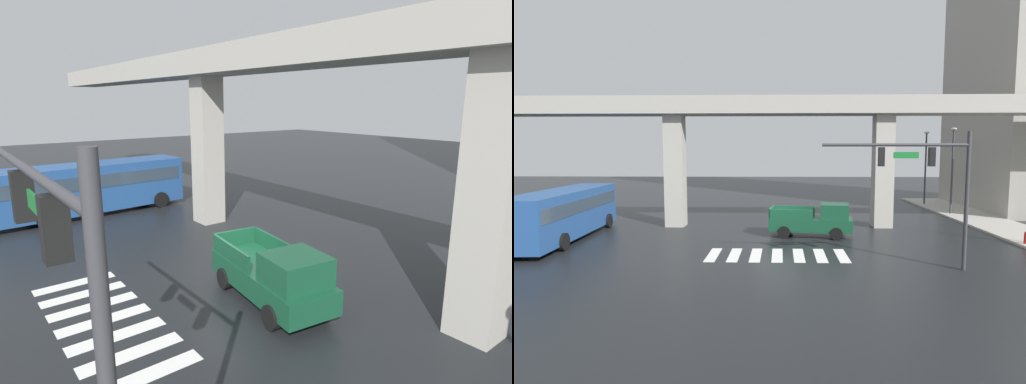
# 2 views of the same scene
# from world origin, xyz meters

# --- Properties ---
(ground_plane) EXTENTS (120.00, 120.00, 0.00)m
(ground_plane) POSITION_xyz_m (0.00, 0.00, 0.00)
(ground_plane) COLOR black
(crosswalk_stripes) EXTENTS (7.15, 2.80, 0.01)m
(crosswalk_stripes) POSITION_xyz_m (-0.00, -4.69, 0.01)
(crosswalk_stripes) COLOR silver
(crosswalk_stripes) RESTS_ON ground
(elevated_overpass) EXTENTS (59.05, 2.44, 9.04)m
(elevated_overpass) POSITION_xyz_m (0.00, 3.51, 7.84)
(elevated_overpass) COLOR #ADA89E
(elevated_overpass) RESTS_ON ground
(pickup_truck) EXTENTS (5.31, 2.60, 2.08)m
(pickup_truck) POSITION_xyz_m (2.37, 0.12, 0.99)
(pickup_truck) COLOR #14472D
(pickup_truck) RESTS_ON ground
(city_bus) EXTENTS (3.26, 10.93, 2.99)m
(city_bus) POSITION_xyz_m (-12.91, -1.08, 1.72)
(city_bus) COLOR #234C8C
(city_bus) RESTS_ON ground
(traffic_signal_mast) EXTENTS (6.49, 0.32, 6.20)m
(traffic_signal_mast) POSITION_xyz_m (6.70, -7.08, 4.39)
(traffic_signal_mast) COLOR #38383D
(traffic_signal_mast) RESTS_ON ground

